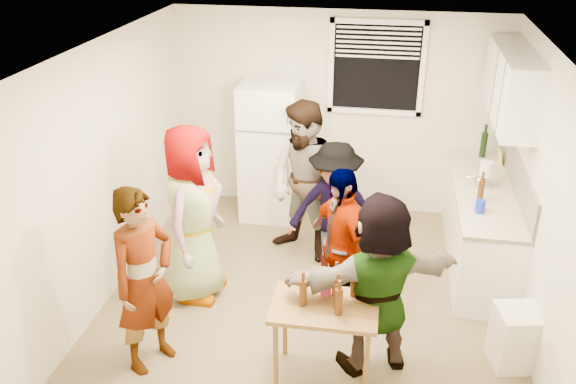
% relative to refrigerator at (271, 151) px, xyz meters
% --- Properties ---
extents(room, '(4.00, 4.50, 2.50)m').
position_rel_refrigerator_xyz_m(room, '(0.75, -1.88, -0.85)').
color(room, beige).
rests_on(room, ground).
extents(window, '(1.12, 0.10, 1.06)m').
position_rel_refrigerator_xyz_m(window, '(1.20, 0.33, 1.00)').
color(window, white).
rests_on(window, room).
extents(refrigerator, '(0.70, 0.70, 1.70)m').
position_rel_refrigerator_xyz_m(refrigerator, '(0.00, 0.00, 0.00)').
color(refrigerator, white).
rests_on(refrigerator, ground).
extents(counter_lower, '(0.60, 2.20, 0.86)m').
position_rel_refrigerator_xyz_m(counter_lower, '(2.45, -0.73, -0.42)').
color(counter_lower, white).
rests_on(counter_lower, ground).
extents(countertop, '(0.64, 2.22, 0.04)m').
position_rel_refrigerator_xyz_m(countertop, '(2.45, -0.73, 0.03)').
color(countertop, beige).
rests_on(countertop, counter_lower).
extents(backsplash, '(0.03, 2.20, 0.36)m').
position_rel_refrigerator_xyz_m(backsplash, '(2.74, -0.73, 0.23)').
color(backsplash, '#A29C93').
rests_on(backsplash, countertop).
extents(upper_cabinets, '(0.34, 1.60, 0.70)m').
position_rel_refrigerator_xyz_m(upper_cabinets, '(2.58, -0.53, 1.10)').
color(upper_cabinets, white).
rests_on(upper_cabinets, room).
extents(kettle, '(0.27, 0.24, 0.18)m').
position_rel_refrigerator_xyz_m(kettle, '(2.40, -0.73, 0.05)').
color(kettle, silver).
rests_on(kettle, countertop).
extents(paper_towel, '(0.13, 0.13, 0.28)m').
position_rel_refrigerator_xyz_m(paper_towel, '(2.43, -0.71, 0.05)').
color(paper_towel, white).
rests_on(paper_towel, countertop).
extents(wine_bottle, '(0.07, 0.07, 0.29)m').
position_rel_refrigerator_xyz_m(wine_bottle, '(2.50, 0.14, 0.05)').
color(wine_bottle, black).
rests_on(wine_bottle, countertop).
extents(beer_bottle_counter, '(0.06, 0.06, 0.24)m').
position_rel_refrigerator_xyz_m(beer_bottle_counter, '(2.35, -1.07, 0.05)').
color(beer_bottle_counter, '#47230C').
rests_on(beer_bottle_counter, countertop).
extents(blue_cup, '(0.10, 0.10, 0.13)m').
position_rel_refrigerator_xyz_m(blue_cup, '(2.32, -1.33, 0.05)').
color(blue_cup, '#1429B5').
rests_on(blue_cup, countertop).
extents(picture_frame, '(0.02, 0.19, 0.16)m').
position_rel_refrigerator_xyz_m(picture_frame, '(2.67, -0.03, 0.13)').
color(picture_frame, '#E4E249').
rests_on(picture_frame, countertop).
extents(trash_bin, '(0.43, 0.43, 0.54)m').
position_rel_refrigerator_xyz_m(trash_bin, '(2.61, -2.38, -0.60)').
color(trash_bin, white).
rests_on(trash_bin, ground).
extents(serving_table, '(0.86, 0.58, 0.72)m').
position_rel_refrigerator_xyz_m(serving_table, '(1.01, -2.83, -0.85)').
color(serving_table, brown).
rests_on(serving_table, ground).
extents(beer_bottle_table, '(0.06, 0.06, 0.23)m').
position_rel_refrigerator_xyz_m(beer_bottle_table, '(1.11, -2.84, -0.13)').
color(beer_bottle_table, '#47230C').
rests_on(beer_bottle_table, serving_table).
extents(red_cup, '(0.09, 0.09, 0.12)m').
position_rel_refrigerator_xyz_m(red_cup, '(1.00, -2.67, -0.13)').
color(red_cup, '#C42642').
rests_on(red_cup, serving_table).
extents(guest_grey, '(1.87, 1.03, 0.57)m').
position_rel_refrigerator_xyz_m(guest_grey, '(-0.39, -1.85, -0.85)').
color(guest_grey, '#999999').
rests_on(guest_grey, ground).
extents(guest_stripe, '(1.74, 1.30, 0.40)m').
position_rel_refrigerator_xyz_m(guest_stripe, '(-0.46, -2.90, -0.85)').
color(guest_stripe, '#141933').
rests_on(guest_stripe, ground).
extents(guest_back_left, '(1.62, 1.98, 0.67)m').
position_rel_refrigerator_xyz_m(guest_back_left, '(0.57, -0.93, -0.85)').
color(guest_back_left, brown).
rests_on(guest_back_left, ground).
extents(guest_back_right, '(1.12, 1.58, 0.55)m').
position_rel_refrigerator_xyz_m(guest_back_right, '(0.91, -1.23, -0.85)').
color(guest_back_right, '#424347').
rests_on(guest_back_right, ground).
extents(guest_black, '(1.78, 1.67, 0.38)m').
position_rel_refrigerator_xyz_m(guest_black, '(1.05, -1.99, -0.85)').
color(guest_black, black).
rests_on(guest_black, ground).
extents(guest_orange, '(2.01, 2.08, 0.48)m').
position_rel_refrigerator_xyz_m(guest_orange, '(1.42, -2.60, -0.85)').
color(guest_orange, '#E77247').
rests_on(guest_orange, ground).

